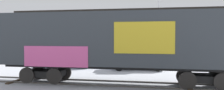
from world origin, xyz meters
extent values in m
plane|color=#B2B5BC|center=(0.00, 0.00, 0.00)|extent=(260.00, 260.00, 0.00)
cube|color=#4C4742|center=(0.44, -0.72, 0.04)|extent=(59.87, 4.15, 0.08)
cube|color=#4C4742|center=(0.35, 0.72, 0.04)|extent=(59.87, 4.15, 0.08)
cube|color=#423323|center=(4.12, 0.25, 0.04)|extent=(0.41, 2.51, 0.07)
cube|color=#423323|center=(-5.82, -0.42, 0.04)|extent=(0.41, 2.51, 0.07)
cube|color=#33383D|center=(0.39, 0.00, 2.57)|extent=(13.68, 3.84, 2.86)
cube|color=#2D2823|center=(0.39, 0.00, 4.12)|extent=(12.84, 1.27, 0.24)
cube|color=gold|center=(1.95, -1.38, 2.64)|extent=(2.97, 0.23, 1.57)
cube|color=#CC4C8C|center=(-2.69, -1.70, 1.64)|extent=(3.58, 0.27, 1.10)
cube|color=black|center=(0.39, 0.00, 1.04)|extent=(13.32, 2.51, 0.20)
cube|color=black|center=(-4.05, -0.30, 0.51)|extent=(2.18, 1.46, 0.36)
cylinder|color=black|center=(-4.85, -1.08, 0.46)|extent=(0.93, 0.18, 0.92)
cylinder|color=black|center=(-4.95, 0.36, 0.46)|extent=(0.93, 0.18, 0.92)
cylinder|color=black|center=(-3.15, -0.96, 0.46)|extent=(0.93, 0.18, 0.92)
cylinder|color=black|center=(-3.25, 0.48, 0.46)|extent=(0.93, 0.18, 0.92)
cube|color=black|center=(4.84, 0.30, 0.51)|extent=(2.18, 1.46, 0.36)
cylinder|color=black|center=(4.04, -0.48, 0.46)|extent=(0.93, 0.18, 0.92)
cylinder|color=black|center=(3.94, 0.96, 0.46)|extent=(0.93, 0.18, 0.92)
cylinder|color=black|center=(5.74, -0.36, 0.46)|extent=(0.93, 0.18, 0.92)
cylinder|color=black|center=(5.64, 1.08, 0.46)|extent=(0.93, 0.18, 0.92)
cylinder|color=silver|center=(1.60, 13.36, 3.83)|extent=(0.12, 0.12, 7.66)
cube|color=silver|center=(0.00, 77.84, 4.16)|extent=(127.68, 34.83, 8.33)
cube|color=#9E9384|center=(-7.21, 67.39, 9.42)|extent=(6.36, 3.75, 2.19)
cone|color=#193D23|center=(-29.48, 70.58, 10.56)|extent=(2.23, 2.23, 4.46)
cone|color=#193D23|center=(-23.32, 70.24, 9.95)|extent=(1.62, 1.62, 3.25)
cone|color=#193D23|center=(-13.59, 70.94, 10.34)|extent=(2.02, 2.02, 4.03)
cube|color=navy|center=(-5.61, 6.18, 0.64)|extent=(4.42, 2.61, 0.65)
cube|color=#2D333D|center=(-5.74, 6.15, 1.28)|extent=(2.04, 1.92, 0.63)
cylinder|color=black|center=(-4.41, 7.30, 0.32)|extent=(0.67, 0.35, 0.64)
cylinder|color=black|center=(-4.05, 5.67, 0.32)|extent=(0.67, 0.35, 0.64)
cylinder|color=black|center=(-7.16, 6.70, 0.32)|extent=(0.67, 0.35, 0.64)
cylinder|color=black|center=(-6.80, 5.06, 0.32)|extent=(0.67, 0.35, 0.64)
cube|color=silver|center=(0.46, 6.19, 0.71)|extent=(4.66, 2.55, 0.79)
cube|color=#2D333D|center=(0.30, 6.16, 1.43)|extent=(2.36, 1.92, 0.63)
cylinder|color=black|center=(1.77, 7.29, 0.32)|extent=(0.67, 0.34, 0.64)
cylinder|color=black|center=(2.09, 5.70, 0.32)|extent=(0.67, 0.34, 0.64)
cylinder|color=black|center=(-1.17, 6.69, 0.32)|extent=(0.67, 0.34, 0.64)
cylinder|color=black|center=(-0.84, 5.10, 0.32)|extent=(0.67, 0.34, 0.64)
camera|label=1|loc=(3.51, -13.23, 2.70)|focal=38.84mm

